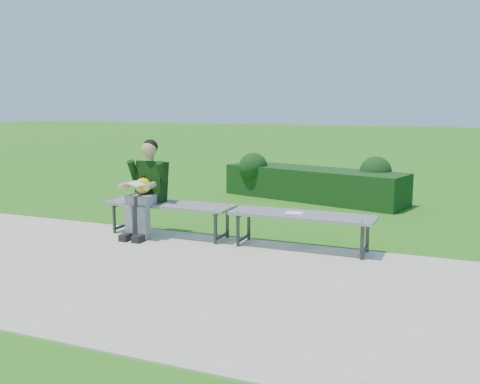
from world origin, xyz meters
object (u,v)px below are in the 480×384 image
bench_left (170,207)px  paper_sheet (294,213)px  bench_right (302,218)px  hedge (313,182)px  seated_boy (147,185)px

bench_left → paper_sheet: bearing=0.2°
bench_left → bench_right: size_ratio=1.00×
hedge → bench_right: size_ratio=2.03×
bench_left → seated_boy: seated_boy is taller
hedge → bench_left: bearing=-106.7°
bench_right → seated_boy: size_ratio=1.37×
hedge → bench_right: hedge is taller
bench_right → paper_sheet: bearing=-180.0°
seated_boy → bench_right: bearing=2.6°
bench_right → bench_left: bearing=-179.8°
hedge → bench_left: (-1.08, -3.60, 0.07)m
paper_sheet → bench_left: bearing=-179.8°
bench_left → seated_boy: bearing=-163.0°
hedge → seated_boy: seated_boy is taller
seated_boy → paper_sheet: seated_boy is taller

